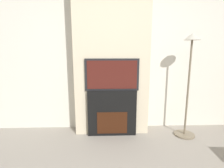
{
  "coord_description": "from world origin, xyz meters",
  "views": [
    {
      "loc": [
        -0.1,
        -1.04,
        1.38
      ],
      "look_at": [
        0.0,
        1.71,
        0.86
      ],
      "focal_mm": 28.0,
      "sensor_mm": 36.0,
      "label": 1
    }
  ],
  "objects": [
    {
      "name": "wall_back",
      "position": [
        0.0,
        2.03,
        1.35
      ],
      "size": [
        6.0,
        0.06,
        2.7
      ],
      "color": "silver",
      "rests_on": "ground_plane"
    },
    {
      "name": "chimney_breast",
      "position": [
        0.0,
        1.85,
        1.35
      ],
      "size": [
        1.21,
        0.29,
        2.7
      ],
      "color": "beige",
      "rests_on": "ground_plane"
    },
    {
      "name": "floor_lamp",
      "position": [
        1.2,
        1.62,
        1.05
      ],
      "size": [
        0.33,
        0.33,
        1.64
      ],
      "color": "#726651",
      "rests_on": "ground_plane"
    },
    {
      "name": "television",
      "position": [
        0.0,
        1.7,
        1.01
      ],
      "size": [
        0.85,
        0.07,
        0.51
      ],
      "color": "black",
      "rests_on": "fireplace"
    },
    {
      "name": "fireplace",
      "position": [
        0.0,
        1.71,
        0.38
      ],
      "size": [
        0.79,
        0.15,
        0.76
      ],
      "color": "black",
      "rests_on": "ground_plane"
    }
  ]
}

